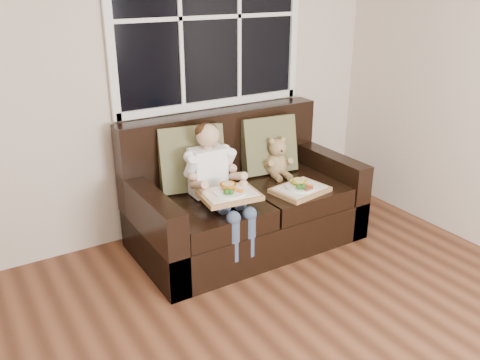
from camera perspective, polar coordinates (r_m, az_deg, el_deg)
room_walls at (r=1.56m, az=16.23°, el=8.34°), size 4.52×5.02×2.71m
window_back at (r=3.98m, az=-3.43°, el=17.79°), size 1.62×0.04×1.37m
loveseat at (r=3.93m, az=0.24°, el=-2.54°), size 1.70×0.92×0.96m
pillow_left at (r=3.75m, az=-5.47°, el=2.43°), size 0.51×0.31×0.49m
pillow_right at (r=4.09m, az=3.23°, el=3.95°), size 0.47×0.26×0.46m
child at (r=3.57m, az=-2.86°, el=0.52°), size 0.37×0.59×0.83m
teddy_bear at (r=4.04m, az=4.20°, el=2.27°), size 0.21×0.26×0.33m
tray_left at (r=3.42m, az=-1.20°, el=-1.53°), size 0.42×0.34×0.09m
tray_right at (r=3.77m, az=6.76°, el=-0.96°), size 0.43×0.35×0.09m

